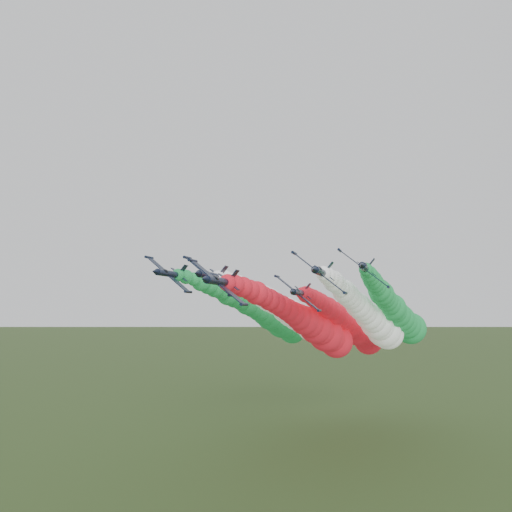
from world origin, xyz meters
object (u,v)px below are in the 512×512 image
Objects in this scene: jet_outer_right at (398,314)px; jet_trail at (352,327)px; jet_inner_right at (373,320)px; jet_inner_left at (299,319)px; jet_outer_left at (267,315)px; jet_lead at (315,327)px.

jet_outer_right is 15.03m from jet_trail.
jet_outer_right reaches higher than jet_inner_right.
jet_outer_right is (6.56, 7.68, 1.52)m from jet_inner_right.
jet_inner_left is at bearing -132.05° from jet_trail.
jet_outer_left is at bearing 173.53° from jet_inner_right.
jet_trail is (13.11, 14.54, -2.67)m from jet_inner_left.
jet_inner_left is 1.00× the size of jet_outer_right.
jet_inner_right is 31.00m from jet_outer_left.
jet_inner_right is at bearing -61.21° from jet_trail.
jet_outer_left is (-10.67, 5.28, 0.89)m from jet_inner_left.
jet_inner_right is (14.21, 11.48, 1.78)m from jet_lead.
jet_inner_left is at bearing 121.37° from jet_lead.
jet_lead is 18.35m from jet_inner_right.
jet_inner_left is 28.34m from jet_outer_right.
jet_inner_left is at bearing -160.46° from jet_outer_right.
jet_trail is at bearing 21.27° from jet_outer_left.
jet_outer_left is 25.76m from jet_trail.
jet_trail is (-7.00, 12.74, -2.50)m from jet_inner_right.
jet_lead is at bearing -106.57° from jet_trail.
jet_outer_left is at bearing -158.73° from jet_trail.
jet_outer_left is at bearing -173.60° from jet_outer_right.
jet_inner_left is 11.94m from jet_outer_left.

